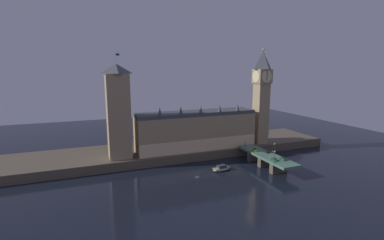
{
  "coord_description": "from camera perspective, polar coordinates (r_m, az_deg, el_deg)",
  "views": [
    {
      "loc": [
        -57.16,
        -138.6,
        57.84
      ],
      "look_at": [
        4.77,
        20.0,
        26.84
      ],
      "focal_mm": 26.0,
      "sensor_mm": 36.0,
      "label": 1
    }
  ],
  "objects": [
    {
      "name": "street_lamp_far",
      "position": [
        182.11,
        10.91,
        -4.73
      ],
      "size": [
        1.34,
        0.6,
        6.0
      ],
      "color": "#2D3333",
      "rests_on": "bridge"
    },
    {
      "name": "car_southbound_trail",
      "position": [
        178.43,
        15.06,
        -6.22
      ],
      "size": [
        2.05,
        4.17,
        1.6
      ],
      "color": "black",
      "rests_on": "bridge"
    },
    {
      "name": "car_northbound_lead",
      "position": [
        179.76,
        12.7,
        -6.0
      ],
      "size": [
        1.97,
        4.04,
        1.56
      ],
      "color": "yellow",
      "rests_on": "bridge"
    },
    {
      "name": "embankment",
      "position": [
        194.54,
        -3.37,
        -6.16
      ],
      "size": [
        220.0,
        42.0,
        5.46
      ],
      "color": "brown",
      "rests_on": "ground_plane"
    },
    {
      "name": "car_southbound_lead",
      "position": [
        167.0,
        18.18,
        -7.53
      ],
      "size": [
        1.89,
        4.49,
        1.59
      ],
      "color": "#235633",
      "rests_on": "bridge"
    },
    {
      "name": "boat_upstream",
      "position": [
        164.98,
        6.08,
        -9.84
      ],
      "size": [
        12.55,
        6.88,
        3.15
      ],
      "color": "#B2A893",
      "rests_on": "ground_plane"
    },
    {
      "name": "victoria_tower",
      "position": [
        169.39,
        -14.88,
        1.68
      ],
      "size": [
        13.28,
        13.28,
        61.71
      ],
      "color": "tan",
      "rests_on": "embankment"
    },
    {
      "name": "street_lamp_mid",
      "position": [
        176.71,
        16.55,
        -5.33
      ],
      "size": [
        1.34,
        0.6,
        6.54
      ],
      "color": "#2D3333",
      "rests_on": "bridge"
    },
    {
      "name": "ground_plane",
      "position": [
        160.69,
        1.03,
        -10.78
      ],
      "size": [
        400.0,
        400.0,
        0.0
      ],
      "primitive_type": "plane",
      "color": "black"
    },
    {
      "name": "parliament_hall",
      "position": [
        186.16,
        0.84,
        -2.06
      ],
      "size": [
        80.26,
        18.9,
        30.08
      ],
      "color": "tan",
      "rests_on": "embankment"
    },
    {
      "name": "car_northbound_trail",
      "position": [
        164.52,
        16.58,
        -7.75
      ],
      "size": [
        1.91,
        4.55,
        1.32
      ],
      "color": "#235633",
      "rests_on": "bridge"
    },
    {
      "name": "pedestrian_mid_walk",
      "position": [
        177.96,
        16.23,
        -6.25
      ],
      "size": [
        0.38,
        0.38,
        1.79
      ],
      "color": "black",
      "rests_on": "bridge"
    },
    {
      "name": "clock_tower",
      "position": [
        202.43,
        14.06,
        5.12
      ],
      "size": [
        10.73,
        10.84,
        66.48
      ],
      "color": "tan",
      "rests_on": "embankment"
    },
    {
      "name": "street_lamp_near",
      "position": [
        158.87,
        16.6,
        -6.98
      ],
      "size": [
        1.34,
        0.6,
        7.01
      ],
      "color": "#2D3333",
      "rests_on": "bridge"
    },
    {
      "name": "bridge",
      "position": [
        175.23,
        14.98,
        -7.56
      ],
      "size": [
        11.79,
        46.0,
        7.4
      ],
      "color": "#4C7560",
      "rests_on": "ground_plane"
    }
  ]
}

